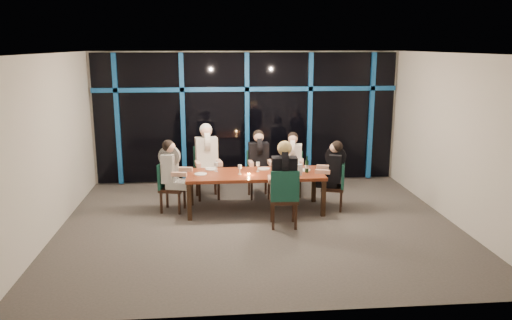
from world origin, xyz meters
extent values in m
plane|color=#5A534F|center=(0.00, 0.00, 0.00)|extent=(7.00, 7.00, 0.00)
cube|color=silver|center=(0.00, 3.00, 1.50)|extent=(7.00, 0.04, 3.00)
cube|color=silver|center=(0.00, -3.00, 1.50)|extent=(7.00, 0.04, 3.00)
cube|color=silver|center=(-3.50, 0.00, 1.50)|extent=(0.04, 6.00, 3.00)
cube|color=silver|center=(3.50, 0.00, 1.50)|extent=(0.04, 6.00, 3.00)
cube|color=white|center=(0.00, 0.00, 3.00)|extent=(7.00, 6.00, 0.04)
cube|color=black|center=(0.00, 2.94, 1.50)|extent=(6.86, 0.04, 2.94)
cube|color=#134F95|center=(-2.90, 2.89, 1.50)|extent=(0.10, 0.10, 2.94)
cube|color=#134F95|center=(-1.45, 2.89, 1.50)|extent=(0.10, 0.10, 2.94)
cube|color=#134F95|center=(0.00, 2.89, 1.50)|extent=(0.10, 0.10, 2.94)
cube|color=#134F95|center=(1.45, 2.89, 1.50)|extent=(0.10, 0.10, 2.94)
cube|color=#134F95|center=(2.90, 2.89, 1.50)|extent=(0.10, 0.10, 2.94)
cube|color=#134F95|center=(0.00, 2.89, 2.16)|extent=(6.86, 0.10, 0.10)
cube|color=#FF2D14|center=(1.10, 3.25, 2.15)|extent=(0.60, 0.05, 0.35)
cube|color=maroon|center=(0.00, 0.80, 0.72)|extent=(2.60, 1.00, 0.06)
cube|color=black|center=(-1.24, 0.36, 0.34)|extent=(0.08, 0.08, 0.69)
cube|color=black|center=(1.24, 0.36, 0.34)|extent=(0.08, 0.08, 0.69)
cube|color=black|center=(-1.24, 1.24, 0.34)|extent=(0.08, 0.08, 0.69)
cube|color=black|center=(1.24, 1.24, 0.34)|extent=(0.08, 0.08, 0.69)
cube|color=black|center=(-0.92, 1.70, 0.50)|extent=(0.57, 0.57, 0.07)
cube|color=#19503F|center=(-0.95, 1.91, 0.79)|extent=(0.50, 0.13, 0.55)
cube|color=black|center=(-1.08, 1.47, 0.23)|extent=(0.05, 0.05, 0.46)
cube|color=black|center=(-0.69, 1.53, 0.23)|extent=(0.05, 0.05, 0.46)
cube|color=black|center=(-1.15, 1.86, 0.23)|extent=(0.05, 0.05, 0.46)
cube|color=black|center=(-0.75, 1.92, 0.23)|extent=(0.05, 0.05, 0.46)
cube|color=black|center=(0.15, 1.65, 0.45)|extent=(0.48, 0.48, 0.06)
cube|color=#19503F|center=(0.14, 1.85, 0.72)|extent=(0.45, 0.08, 0.50)
cube|color=black|center=(-0.01, 1.45, 0.21)|extent=(0.04, 0.04, 0.42)
cube|color=black|center=(0.35, 1.48, 0.21)|extent=(0.04, 0.04, 0.42)
cube|color=black|center=(-0.04, 1.81, 0.21)|extent=(0.04, 0.04, 0.42)
cube|color=black|center=(0.32, 1.84, 0.21)|extent=(0.04, 0.04, 0.42)
cube|color=black|center=(0.87, 1.70, 0.43)|extent=(0.50, 0.50, 0.06)
cube|color=#19503F|center=(0.90, 1.89, 0.69)|extent=(0.43, 0.12, 0.48)
cube|color=black|center=(0.67, 1.56, 0.20)|extent=(0.04, 0.04, 0.40)
cube|color=black|center=(1.01, 1.50, 0.20)|extent=(0.04, 0.04, 0.40)
cube|color=black|center=(0.73, 1.90, 0.20)|extent=(0.04, 0.04, 0.40)
cube|color=black|center=(1.07, 1.84, 0.20)|extent=(0.04, 0.04, 0.40)
cube|color=black|center=(-1.58, 0.91, 0.44)|extent=(0.53, 0.53, 0.06)
cube|color=#19503F|center=(-1.77, 0.96, 0.71)|extent=(0.15, 0.44, 0.49)
cube|color=black|center=(-1.45, 0.70, 0.21)|extent=(0.05, 0.05, 0.41)
cube|color=black|center=(-1.36, 1.04, 0.21)|extent=(0.05, 0.05, 0.41)
cube|color=black|center=(-1.79, 0.78, 0.21)|extent=(0.05, 0.05, 0.41)
cube|color=black|center=(-1.71, 1.13, 0.21)|extent=(0.05, 0.05, 0.41)
cube|color=black|center=(1.51, 0.76, 0.43)|extent=(0.53, 0.53, 0.06)
cube|color=#19503F|center=(1.69, 0.70, 0.69)|extent=(0.17, 0.43, 0.48)
cube|color=black|center=(1.39, 0.97, 0.20)|extent=(0.05, 0.05, 0.40)
cube|color=black|center=(1.29, 0.64, 0.20)|extent=(0.05, 0.05, 0.40)
cube|color=black|center=(1.72, 0.87, 0.20)|extent=(0.05, 0.05, 0.40)
cube|color=black|center=(1.62, 0.54, 0.20)|extent=(0.05, 0.05, 0.40)
cube|color=black|center=(0.43, -0.08, 0.49)|extent=(0.52, 0.52, 0.07)
cube|color=#19503F|center=(0.41, -0.30, 0.78)|extent=(0.49, 0.08, 0.54)
cube|color=black|center=(0.63, 0.10, 0.23)|extent=(0.05, 0.05, 0.46)
cube|color=black|center=(0.24, 0.12, 0.23)|extent=(0.05, 0.05, 0.46)
cube|color=black|center=(0.61, -0.29, 0.23)|extent=(0.05, 0.05, 0.46)
cube|color=black|center=(0.22, -0.27, 0.23)|extent=(0.05, 0.05, 0.46)
cube|color=silver|center=(-0.90, 1.57, 0.61)|extent=(0.46, 0.52, 0.15)
cube|color=silver|center=(-0.93, 1.74, 0.97)|extent=(0.48, 0.33, 0.62)
cylinder|color=silver|center=(-0.93, 1.74, 1.21)|extent=(0.18, 0.47, 0.46)
sphere|color=tan|center=(-0.92, 1.72, 1.41)|extent=(0.23, 0.23, 0.23)
sphere|color=silver|center=(-0.93, 1.76, 1.44)|extent=(0.25, 0.25, 0.25)
cube|color=tan|center=(-1.10, 1.44, 0.79)|extent=(0.14, 0.34, 0.09)
cube|color=tan|center=(-0.67, 1.51, 0.79)|extent=(0.14, 0.34, 0.09)
cube|color=black|center=(0.16, 1.53, 0.55)|extent=(0.39, 0.45, 0.14)
cube|color=black|center=(0.15, 1.69, 0.88)|extent=(0.42, 0.27, 0.56)
cylinder|color=black|center=(0.15, 1.69, 1.10)|extent=(0.13, 0.43, 0.42)
sphere|color=tan|center=(0.15, 1.67, 1.28)|extent=(0.21, 0.21, 0.21)
sphere|color=black|center=(0.15, 1.71, 1.31)|extent=(0.23, 0.23, 0.23)
cube|color=tan|center=(-0.03, 1.43, 0.79)|extent=(0.10, 0.31, 0.08)
cube|color=tan|center=(0.37, 1.46, 0.79)|extent=(0.10, 0.31, 0.08)
cube|color=silver|center=(0.85, 1.59, 0.53)|extent=(0.41, 0.46, 0.13)
cube|color=silver|center=(0.87, 1.74, 0.84)|extent=(0.42, 0.29, 0.54)
cylinder|color=silver|center=(0.87, 1.74, 1.05)|extent=(0.17, 0.41, 0.40)
sphere|color=tan|center=(0.87, 1.72, 1.22)|extent=(0.20, 0.20, 0.20)
sphere|color=black|center=(0.88, 1.76, 1.25)|extent=(0.22, 0.22, 0.22)
cube|color=tan|center=(0.65, 1.55, 0.79)|extent=(0.13, 0.30, 0.08)
cube|color=tan|center=(1.02, 1.48, 0.79)|extent=(0.13, 0.30, 0.08)
cube|color=black|center=(-1.46, 0.88, 0.54)|extent=(0.48, 0.44, 0.14)
cube|color=black|center=(-1.62, 0.92, 0.86)|extent=(0.32, 0.44, 0.55)
cylinder|color=black|center=(-1.62, 0.92, 1.08)|extent=(0.42, 0.19, 0.41)
sphere|color=tan|center=(-1.60, 0.92, 1.26)|extent=(0.21, 0.21, 0.21)
sphere|color=black|center=(-1.63, 0.93, 1.29)|extent=(0.23, 0.23, 0.23)
cube|color=tan|center=(-1.43, 0.68, 0.79)|extent=(0.30, 0.15, 0.08)
cube|color=tan|center=(-1.34, 1.06, 0.79)|extent=(0.30, 0.15, 0.08)
cube|color=black|center=(1.40, 0.79, 0.52)|extent=(0.48, 0.44, 0.13)
cube|color=black|center=(1.54, 0.75, 0.84)|extent=(0.33, 0.43, 0.53)
cylinder|color=black|center=(1.54, 0.75, 1.05)|extent=(0.41, 0.21, 0.40)
sphere|color=tan|center=(1.53, 0.75, 1.22)|extent=(0.20, 0.20, 0.20)
sphere|color=black|center=(1.56, 0.74, 1.25)|extent=(0.22, 0.22, 0.22)
cube|color=tan|center=(1.38, 0.99, 0.79)|extent=(0.30, 0.15, 0.08)
cube|color=tan|center=(1.27, 0.63, 0.79)|extent=(0.30, 0.15, 0.08)
cube|color=black|center=(0.43, 0.05, 0.60)|extent=(0.42, 0.48, 0.15)
cube|color=black|center=(0.42, -0.13, 0.96)|extent=(0.45, 0.28, 0.61)
cylinder|color=black|center=(0.42, -0.13, 1.20)|extent=(0.13, 0.46, 0.46)
sphere|color=tan|center=(0.43, -0.11, 1.39)|extent=(0.23, 0.23, 0.23)
sphere|color=tan|center=(0.42, -0.15, 1.42)|extent=(0.25, 0.25, 0.25)
cube|color=tan|center=(0.66, 0.12, 0.79)|extent=(0.10, 0.33, 0.09)
cube|color=tan|center=(0.22, 0.14, 0.79)|extent=(0.10, 0.33, 0.09)
cylinder|color=white|center=(-0.83, 1.14, 0.76)|extent=(0.24, 0.24, 0.01)
cylinder|color=white|center=(0.19, 1.09, 0.76)|extent=(0.24, 0.24, 0.01)
cylinder|color=white|center=(0.77, 1.15, 0.76)|extent=(0.24, 0.24, 0.01)
cylinder|color=white|center=(-1.03, 0.78, 0.76)|extent=(0.24, 0.24, 0.01)
cylinder|color=white|center=(0.97, 0.92, 0.76)|extent=(0.24, 0.24, 0.01)
cylinder|color=white|center=(0.46, 0.47, 0.76)|extent=(0.24, 0.24, 0.01)
cylinder|color=black|center=(0.99, 0.75, 0.87)|extent=(0.07, 0.07, 0.23)
cylinder|color=black|center=(0.99, 0.75, 1.03)|extent=(0.03, 0.03, 0.09)
cylinder|color=silver|center=(0.99, 0.75, 0.87)|extent=(0.07, 0.07, 0.07)
cylinder|color=white|center=(0.81, 0.57, 0.85)|extent=(0.12, 0.12, 0.21)
cylinder|color=white|center=(0.87, 0.57, 0.88)|extent=(0.02, 0.02, 0.15)
cylinder|color=#F19948|center=(-0.13, 0.65, 0.77)|extent=(0.05, 0.05, 0.03)
cylinder|color=silver|center=(-0.30, 0.73, 0.75)|extent=(0.07, 0.07, 0.01)
cylinder|color=silver|center=(-0.30, 0.73, 0.81)|extent=(0.01, 0.01, 0.10)
cylinder|color=silver|center=(-0.30, 0.73, 0.90)|extent=(0.07, 0.07, 0.07)
cylinder|color=white|center=(0.07, 0.91, 0.75)|extent=(0.07, 0.07, 0.01)
cylinder|color=white|center=(0.07, 0.91, 0.81)|extent=(0.01, 0.01, 0.10)
cylinder|color=white|center=(0.07, 0.91, 0.90)|extent=(0.07, 0.07, 0.07)
cylinder|color=white|center=(0.54, 0.77, 0.75)|extent=(0.06, 0.06, 0.01)
cylinder|color=white|center=(0.54, 0.77, 0.80)|extent=(0.01, 0.01, 0.09)
cylinder|color=white|center=(0.54, 0.77, 0.88)|extent=(0.06, 0.06, 0.06)
cylinder|color=silver|center=(-0.74, 0.98, 0.75)|extent=(0.07, 0.07, 0.01)
cylinder|color=silver|center=(-0.74, 0.98, 0.81)|extent=(0.01, 0.01, 0.10)
cylinder|color=silver|center=(-0.74, 0.98, 0.90)|extent=(0.07, 0.07, 0.07)
cylinder|color=silver|center=(0.85, 0.99, 0.75)|extent=(0.06, 0.06, 0.01)
cylinder|color=silver|center=(0.85, 0.99, 0.80)|extent=(0.01, 0.01, 0.10)
cylinder|color=silver|center=(0.85, 0.99, 0.89)|extent=(0.07, 0.07, 0.07)
camera|label=1|loc=(-0.81, -8.37, 3.15)|focal=35.00mm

